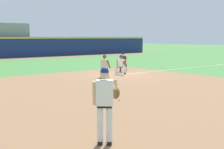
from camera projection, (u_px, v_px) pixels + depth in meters
name	position (u px, v px, depth m)	size (l,w,h in m)	color
ground_plane	(118.00, 75.00, 21.13)	(160.00, 160.00, 0.00)	#47843D
infield_dirt_patch	(115.00, 93.00, 14.29)	(18.00, 18.00, 0.01)	#936B47
warning_track_strip	(7.00, 59.00, 36.49)	(48.00, 3.20, 0.01)	#936B47
foul_line_stripe	(192.00, 68.00, 26.26)	(16.32, 0.10, 0.00)	white
first_base_bag	(118.00, 74.00, 21.12)	(0.38, 0.38, 0.09)	white
baseball	(119.00, 100.00, 12.60)	(0.07, 0.07, 0.07)	white
pitcher	(105.00, 101.00, 7.37)	(0.85, 0.55, 1.86)	black
first_baseman	(121.00, 64.00, 21.62)	(0.71, 1.09, 1.34)	black
baserunner	(104.00, 65.00, 19.87)	(0.53, 0.65, 1.46)	black
umpire	(123.00, 61.00, 23.39)	(0.68, 0.67, 1.46)	black
outfield_wall	(1.00, 47.00, 37.87)	(48.00, 0.54, 2.60)	navy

